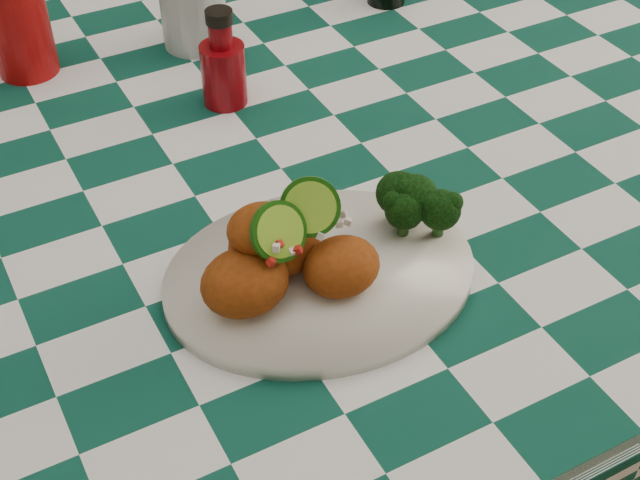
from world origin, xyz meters
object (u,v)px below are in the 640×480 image
fried_chicken_pile (296,239)px  ketchup_bottle (222,58)px  plate (320,276)px  red_tumbler (19,24)px  dining_table (269,362)px  wooden_chair_right (268,63)px  mason_jar (192,1)px

fried_chicken_pile → ketchup_bottle: ketchup_bottle is taller
plate → red_tumbler: (-0.14, 0.52, 0.06)m
dining_table → fried_chicken_pile: bearing=-106.5°
wooden_chair_right → fried_chicken_pile: bearing=-130.7°
wooden_chair_right → plate: bearing=-129.4°
ketchup_bottle → dining_table: bearing=-90.5°
dining_table → mason_jar: size_ratio=13.39×
ketchup_bottle → wooden_chair_right: 0.78m
fried_chicken_pile → red_tumbler: size_ratio=1.15×
fried_chicken_pile → mason_jar: mason_jar is taller
red_tumbler → ketchup_bottle: red_tumbler is taller
mason_jar → wooden_chair_right: 0.66m
plate → fried_chicken_pile: (-0.02, -0.00, 0.06)m
dining_table → mason_jar: 0.51m
plate → mason_jar: size_ratio=2.41×
fried_chicken_pile → red_tumbler: bearing=102.9°
fried_chicken_pile → wooden_chair_right: size_ratio=0.17×
red_tumbler → plate: bearing=-74.5°
wooden_chair_right → red_tumbler: bearing=-159.7°
dining_table → red_tumbler: 0.57m
plate → mason_jar: (0.07, 0.48, 0.05)m
dining_table → red_tumbler: (-0.19, 0.27, 0.46)m
plate → fried_chicken_pile: bearing=-180.0°
plate → wooden_chair_right: wooden_chair_right is taller
dining_table → red_tumbler: red_tumbler is taller
fried_chicken_pile → plate: bearing=0.0°
fried_chicken_pile → ketchup_bottle: bearing=77.6°
dining_table → mason_jar: (0.02, 0.24, 0.46)m
dining_table → plate: 0.47m
plate → ketchup_bottle: ketchup_bottle is taller
fried_chicken_pile → wooden_chair_right: (0.40, 0.91, -0.40)m
dining_table → fried_chicken_pile: 0.53m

